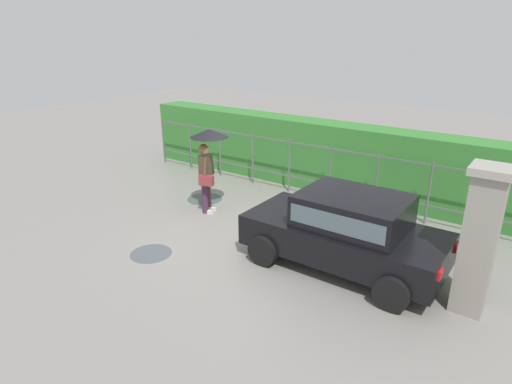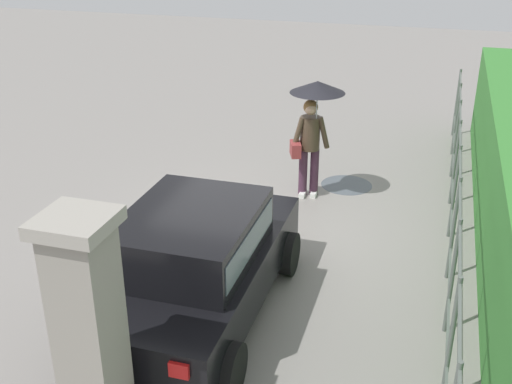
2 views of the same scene
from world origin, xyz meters
name	(u,v)px [view 1 (image 1 of 2)]	position (x,y,z in m)	size (l,w,h in m)	color
ground_plane	(241,235)	(0.00, 0.00, 0.00)	(40.00, 40.00, 0.00)	gray
car	(347,228)	(2.44, 0.07, 0.80)	(3.74, 1.86, 1.48)	black
pedestrian	(207,153)	(-1.48, 0.64, 1.50)	(0.92, 0.92, 2.08)	#47283D
gate_pillar	(479,240)	(4.63, -0.02, 1.24)	(0.60, 0.60, 2.42)	gray
fence_section	(309,167)	(0.01, 3.02, 0.83)	(11.27, 0.05, 1.50)	#59605B
hedge_row	(324,156)	(0.01, 3.87, 0.95)	(12.22, 0.90, 1.90)	#387F33
puddle_near	(151,254)	(-0.96, -1.74, 0.00)	(0.84, 0.84, 0.00)	#4C545B
puddle_far	(205,199)	(-2.13, 1.19, 0.00)	(0.94, 0.94, 0.00)	#4C545B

